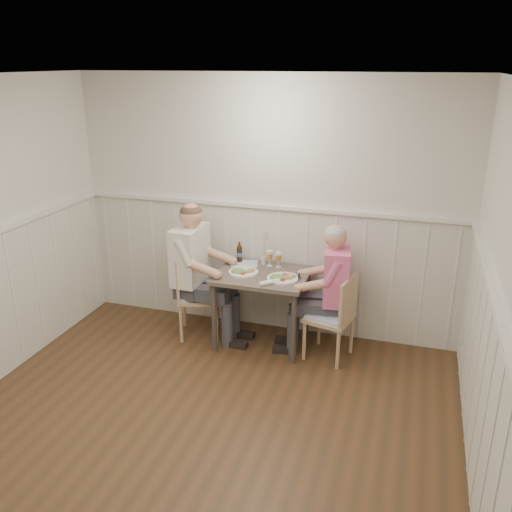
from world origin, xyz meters
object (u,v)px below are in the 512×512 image
Objects in this scene: dining_table at (262,283)px; diner_cream at (195,281)px; man_in_pink at (331,300)px; grass_vase at (263,249)px; chair_left at (194,292)px; chair_right at (335,314)px; beer_bottle at (239,253)px.

dining_table is 0.62× the size of diner_cream.
man_in_pink is at bearing 2.76° from diner_cream.
chair_left is at bearing -157.08° from grass_vase.
man_in_pink is at bearing -16.98° from grass_vase.
chair_right is (0.74, -0.09, -0.19)m from dining_table.
dining_table is 0.76m from chair_right.
chair_right is 2.32× the size of grass_vase.
dining_table is at bearing 3.73° from diner_cream.
dining_table is at bearing -178.23° from man_in_pink.
grass_vase is at bearing 163.02° from man_in_pink.
diner_cream reaches higher than dining_table.
grass_vase is (-0.80, 0.33, 0.45)m from chair_right.
chair_right is 0.64× the size of man_in_pink.
beer_bottle is (0.38, 0.29, 0.24)m from diner_cream.
diner_cream is 0.53m from beer_bottle.
diner_cream reaches higher than beer_bottle.
chair_left is at bearing 153.84° from diner_cream.
grass_vase reaches higher than chair_left.
chair_right reaches higher than dining_table.
dining_table is 0.69m from diner_cream.
beer_bottle is at bearing -179.64° from grass_vase.
beer_bottle is at bearing 142.03° from dining_table.
dining_table is 0.37m from grass_vase.
man_in_pink reaches higher than beer_bottle.
diner_cream reaches higher than man_in_pink.
diner_cream is (-0.69, -0.05, -0.05)m from dining_table.
man_in_pink is (1.40, 0.05, 0.08)m from chair_left.
man_in_pink is (0.68, 0.02, -0.09)m from dining_table.
beer_bottle is at bearing 37.55° from diner_cream.
man_in_pink is 0.92× the size of diner_cream.
dining_table is 4.20× the size of beer_bottle.
man_in_pink reaches higher than dining_table.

